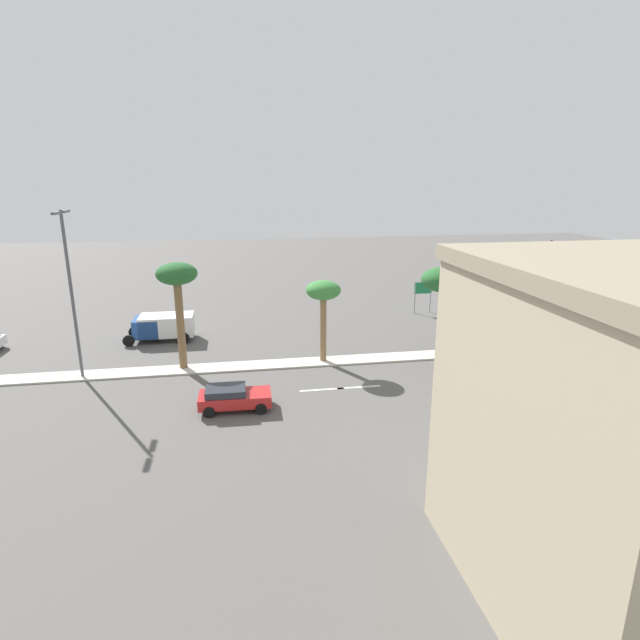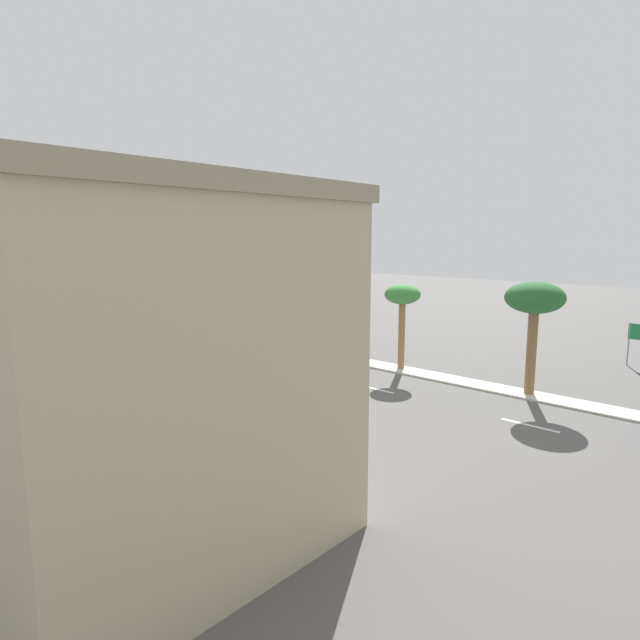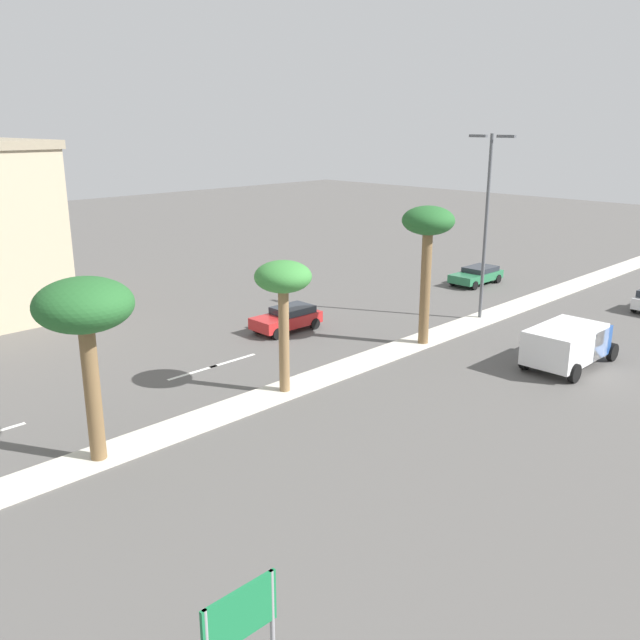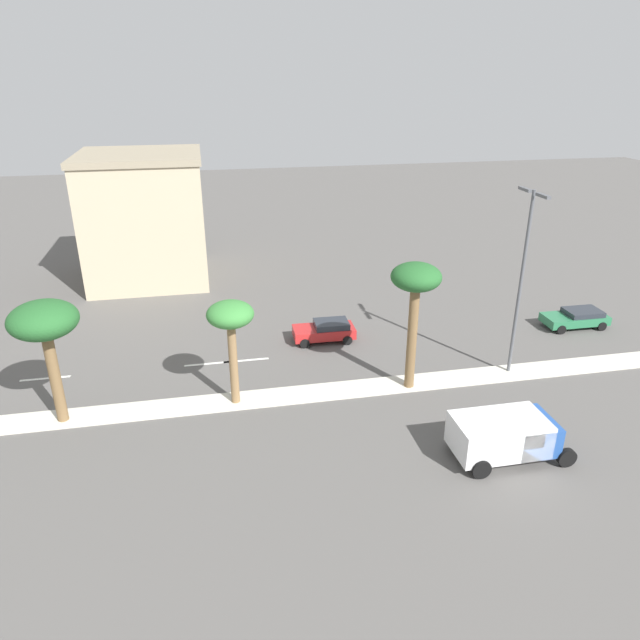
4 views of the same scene
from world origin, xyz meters
The scene contains 14 objects.
ground_plane centered at (0.00, 28.89, 0.00)m, with size 160.00×160.00×0.00m, color #565451.
median_curb centered at (0.00, 37.14, 0.06)m, with size 1.80×74.28×0.12m, color beige.
lane_stripe_center centered at (-4.84, 13.91, 0.01)m, with size 0.20×2.80×0.01m, color silver.
lane_stripe_right centered at (-4.84, 23.29, 0.01)m, with size 0.20×2.80×0.01m, color silver.
lane_stripe_mid centered at (-4.84, 25.67, 0.01)m, with size 0.20×2.80×0.01m, color silver.
commercial_building centered at (-22.19, 19.01, 5.27)m, with size 9.95×9.78×10.52m.
palm_tree_outboard centered at (0.15, 15.88, 5.48)m, with size 3.29×3.29×6.49m.
palm_tree_mid centered at (0.12, 24.71, 4.95)m, with size 2.44×2.44×5.80m.
palm_tree_center centered at (0.36, 34.47, 6.18)m, with size 2.70×2.70×7.29m.
street_lamp_trailing centered at (-0.19, 40.91, 6.35)m, with size 2.90×0.24×10.75m.
sedan_green_near centered at (-5.44, 48.79, 0.70)m, with size 2.10×4.42×1.25m.
sedan_white_front centered at (6.76, 50.37, 0.78)m, with size 2.09×4.00×1.45m.
sedan_red_leading centered at (-6.70, 31.10, 0.74)m, with size 2.04×4.09×1.36m.
box_truck centered at (7.34, 36.77, 1.21)m, with size 2.72×5.39×2.08m.
Camera 2 is at (-29.83, 4.92, 9.02)m, focal length 29.59 mm.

